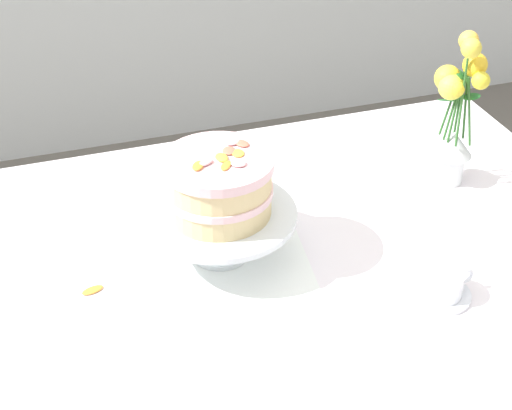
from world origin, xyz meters
TOP-DOWN VIEW (x-y plane):
  - dining_table at (0.00, -0.02)m, footprint 1.40×1.00m
  - linen_napkin at (-0.10, 0.04)m, footprint 0.36×0.36m
  - cake_stand at (-0.10, 0.04)m, footprint 0.29×0.29m
  - layer_cake at (-0.10, 0.04)m, footprint 0.20×0.20m
  - flower_vase at (0.44, 0.15)m, footprint 0.09×0.11m
  - teacup at (0.24, -0.20)m, footprint 0.12×0.11m
  - loose_petal_0 at (-0.35, 0.01)m, footprint 0.04×0.03m

SIDE VIEW (x-z plane):
  - dining_table at x=0.00m, z-range 0.28..1.02m
  - linen_napkin at x=-0.10m, z-range 0.74..0.74m
  - loose_petal_0 at x=-0.35m, z-range 0.74..0.74m
  - teacup at x=0.24m, z-range 0.74..0.79m
  - cake_stand at x=-0.10m, z-range 0.77..0.87m
  - layer_cake at x=-0.10m, z-range 0.84..0.96m
  - flower_vase at x=0.44m, z-range 0.74..1.08m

